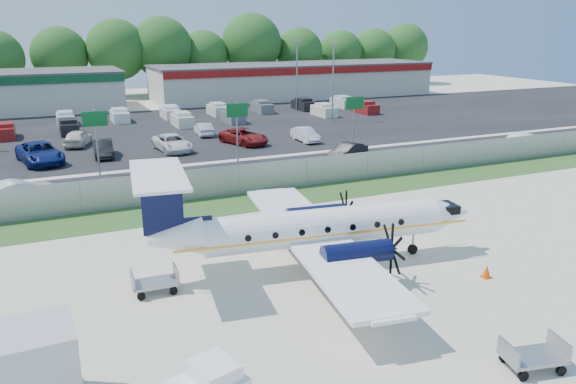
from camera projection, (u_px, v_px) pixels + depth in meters
name	position (u px, v px, depth m)	size (l,w,h in m)	color
ground	(342.00, 275.00, 25.39)	(170.00, 170.00, 0.00)	beige
grass_verge	(250.00, 202.00, 35.90)	(170.00, 4.00, 0.02)	#2D561E
access_road	(217.00, 176.00, 42.03)	(170.00, 8.00, 0.02)	black
parking_lot	(160.00, 131.00, 60.42)	(170.00, 32.00, 0.02)	black
perimeter_fence	(239.00, 180.00, 37.37)	(120.00, 0.06, 1.99)	gray
building_east	(294.00, 80.00, 89.09)	(44.40, 12.40, 5.24)	beige
sign_left	(96.00, 128.00, 41.31)	(1.80, 0.26, 5.00)	gray
sign_mid	(237.00, 119.00, 45.60)	(1.80, 0.26, 5.00)	gray
sign_right	(354.00, 111.00, 49.90)	(1.80, 0.26, 5.00)	gray
light_pole_ne	(333.00, 77.00, 65.00)	(0.90, 0.35, 9.09)	gray
light_pole_se	(297.00, 71.00, 73.76)	(0.90, 0.35, 9.09)	gray
tree_line	(116.00, 97.00, 90.21)	(112.00, 6.00, 14.00)	#215519
aircraft	(317.00, 227.00, 25.82)	(16.34, 16.06, 5.01)	white
baggage_cart_near	(155.00, 282.00, 23.62)	(1.94, 1.22, 1.00)	gray
baggage_cart_far	(533.00, 356.00, 18.31)	(2.15, 1.55, 1.02)	gray
service_container	(36.00, 374.00, 16.02)	(2.55, 2.55, 2.70)	silver
cone_nose	(487.00, 272.00, 25.06)	(0.42, 0.42, 0.59)	#D54906
cone_starboard_wing	(309.00, 217.00, 32.32)	(0.42, 0.42, 0.59)	#D54906
road_car_west	(21.00, 205.00, 35.24)	(1.72, 4.93, 1.62)	silver
road_car_mid	(347.00, 160.00, 47.29)	(1.49, 4.27, 1.41)	black
road_car_east	(525.00, 150.00, 51.08)	(1.70, 4.89, 1.61)	silver
parked_car_a	(41.00, 163.00, 46.16)	(2.85, 6.19, 1.72)	navy
parked_car_b	(104.00, 157.00, 48.41)	(1.56, 4.47, 1.47)	black
parked_car_c	(173.00, 151.00, 50.71)	(2.48, 5.37, 1.49)	silver
parked_car_d	(244.00, 144.00, 53.67)	(2.49, 5.39, 1.50)	maroon
parked_car_e	(306.00, 141.00, 54.89)	(1.44, 4.14, 1.36)	silver
parked_car_f	(79.00, 146.00, 52.82)	(1.83, 4.54, 1.55)	beige
parked_car_g	(204.00, 135.00, 57.92)	(1.39, 3.99, 1.31)	silver
far_parking_rows	(151.00, 124.00, 64.80)	(56.00, 10.00, 1.60)	gray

